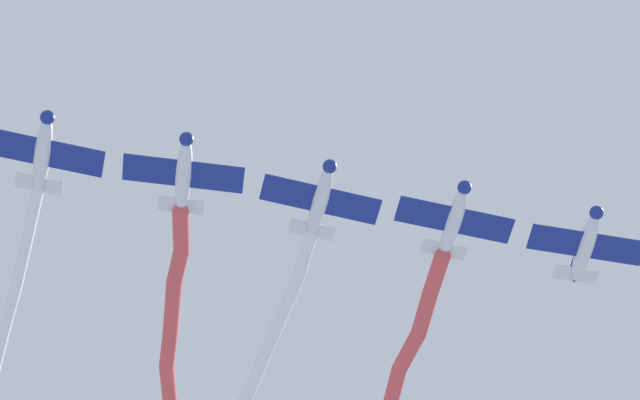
# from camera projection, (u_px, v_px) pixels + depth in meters

# --- Properties ---
(airplane_lead) EXTENTS (5.01, 6.57, 1.62)m
(airplane_lead) POSITION_uv_depth(u_px,v_px,m) (43.00, 152.00, 55.86)
(airplane_lead) COLOR silver
(smoke_trail_lead) EXTENTS (17.54, 7.19, 1.44)m
(smoke_trail_lead) POSITION_uv_depth(u_px,v_px,m) (3.00, 330.00, 60.46)
(smoke_trail_lead) COLOR white
(airplane_left_wing) EXTENTS (4.94, 6.55, 1.62)m
(airplane_left_wing) POSITION_uv_depth(u_px,v_px,m) (184.00, 173.00, 56.74)
(airplane_left_wing) COLOR silver
(smoke_trail_left_wing) EXTENTS (16.92, 3.06, 3.80)m
(smoke_trail_left_wing) POSITION_uv_depth(u_px,v_px,m) (173.00, 324.00, 62.48)
(smoke_trail_left_wing) COLOR #DB4C4C
(airplane_right_wing) EXTENTS (5.01, 6.57, 1.62)m
(airplane_right_wing) POSITION_uv_depth(u_px,v_px,m) (320.00, 199.00, 57.10)
(airplane_right_wing) COLOR silver
(smoke_trail_right_wing) EXTENTS (18.26, 9.83, 1.43)m
(smoke_trail_right_wing) POSITION_uv_depth(u_px,v_px,m) (249.00, 374.00, 62.40)
(smoke_trail_right_wing) COLOR white
(airplane_slot) EXTENTS (5.00, 6.57, 1.62)m
(airplane_slot) POSITION_uv_depth(u_px,v_px,m) (454.00, 219.00, 57.99)
(airplane_slot) COLOR silver
(smoke_trail_slot) EXTENTS (17.13, 5.35, 2.51)m
(smoke_trail_slot) POSITION_uv_depth(u_px,v_px,m) (401.00, 369.00, 63.41)
(smoke_trail_slot) COLOR #DB4C4C
(airplane_trail) EXTENTS (4.97, 6.57, 1.62)m
(airplane_trail) POSITION_uv_depth(u_px,v_px,m) (586.00, 244.00, 58.34)
(airplane_trail) COLOR silver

